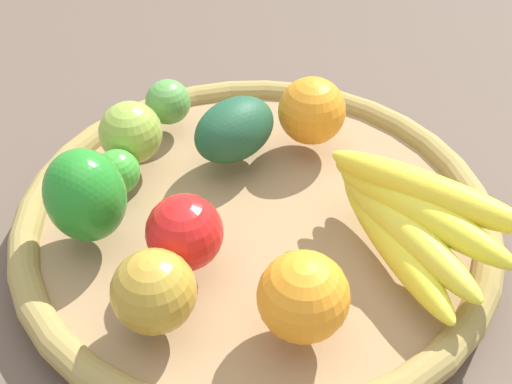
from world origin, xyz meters
name	(u,v)px	position (x,y,z in m)	size (l,w,h in m)	color
ground_plane	(256,238)	(0.00, 0.00, 0.00)	(2.40, 2.40, 0.00)	brown
basket	(256,223)	(0.00, 0.00, 0.02)	(0.47, 0.47, 0.04)	#977750
lime_1	(117,172)	(-0.05, -0.13, 0.06)	(0.04, 0.04, 0.04)	green
orange_0	(312,111)	(-0.10, 0.07, 0.08)	(0.07, 0.07, 0.07)	orange
banana_bunch	(412,219)	(0.07, 0.13, 0.08)	(0.19, 0.16, 0.07)	yellow
avocado	(235,129)	(-0.08, -0.01, 0.07)	(0.09, 0.06, 0.06)	#1F4F32
apple_2	(184,233)	(0.06, -0.07, 0.08)	(0.07, 0.07, 0.07)	red
lime_0	(168,102)	(-0.15, -0.07, 0.07)	(0.05, 0.05, 0.05)	#559542
apple_1	(131,133)	(-0.09, -0.11, 0.07)	(0.06, 0.06, 0.06)	#8CAC3D
bell_pepper	(85,195)	(0.01, -0.15, 0.09)	(0.08, 0.07, 0.09)	#248525
apple_0	(154,292)	(0.12, -0.10, 0.08)	(0.07, 0.07, 0.07)	#AF8A2D
orange_1	(303,297)	(0.14, 0.02, 0.08)	(0.07, 0.07, 0.07)	orange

